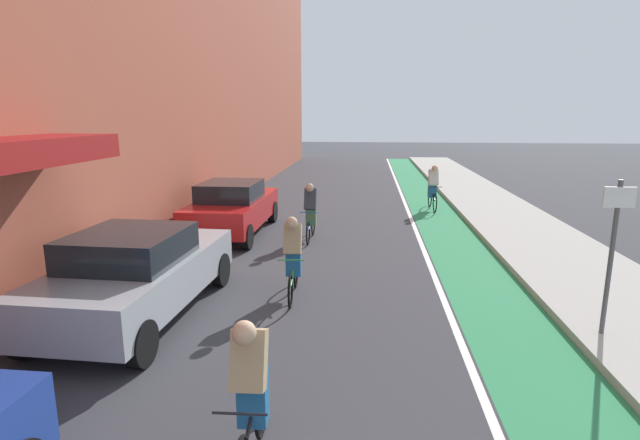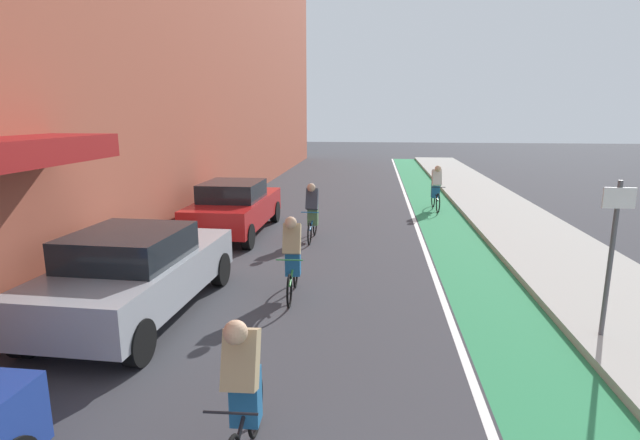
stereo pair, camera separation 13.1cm
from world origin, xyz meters
name	(u,v)px [view 2 (the right image)]	position (x,y,z in m)	size (l,w,h in m)	color
ground_plane	(343,220)	(0.00, 16.63, 0.00)	(90.77, 90.77, 0.00)	#38383D
bike_lane_paint	(436,210)	(3.22, 18.63, 0.00)	(1.60, 41.26, 0.00)	#2D8451
lane_divider_stripe	(411,210)	(2.32, 18.63, 0.00)	(0.12, 41.26, 0.00)	white
sidewalk_right	(500,209)	(5.44, 18.63, 0.07)	(2.85, 41.26, 0.14)	#A8A59E
building_facade_left	(183,8)	(-5.82, 18.62, 7.02)	(4.15, 41.26, 14.05)	#9E4C38
parked_sedan_silver	(136,272)	(-2.97, 8.44, 0.79)	(2.06, 4.44, 1.53)	#9EA0A8
parked_sedan_red	(235,207)	(-2.97, 14.39, 0.78)	(1.85, 4.41, 1.53)	red
cyclist_lead	(243,392)	(-0.20, 5.02, 0.81)	(0.48, 1.72, 1.62)	black
cyclist_mid	(292,256)	(-0.50, 9.62, 0.80)	(0.48, 1.66, 1.59)	black
cyclist_trailing	(312,211)	(-0.67, 13.93, 0.80)	(0.48, 1.67, 1.59)	black
cyclist_far	(436,188)	(3.19, 18.66, 0.81)	(0.48, 1.74, 1.62)	black
street_sign_post	(613,244)	(4.44, 8.21, 1.54)	(0.44, 0.07, 2.34)	#4C4C51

